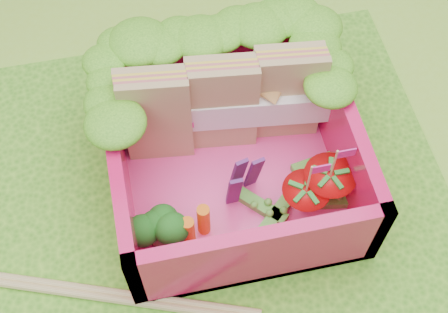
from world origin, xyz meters
The scene contains 13 objects.
ground centered at (0.00, 0.00, 0.00)m, with size 14.00×14.00×0.00m, color #9DD53C.
placemat centered at (0.00, 0.00, 0.01)m, with size 2.60×2.60×0.03m, color #499D23.
bento_floor centered at (0.09, 0.19, 0.06)m, with size 1.30×1.30×0.05m, color #FF4198.
bento_box centered at (0.09, 0.19, 0.31)m, with size 1.30×1.30×0.55m.
lettuce_ruffle centered at (0.09, 0.67, 0.64)m, with size 1.43×0.76×0.11m.
sandwich_stack centered at (0.10, 0.45, 0.40)m, with size 1.21×0.31×0.66m.
broccoli centered at (-0.37, -0.13, 0.26)m, with size 0.34×0.34×0.26m.
carrot_sticks centered at (-0.18, -0.15, 0.21)m, with size 0.16×0.13×0.26m.
purple_wedges centered at (0.11, 0.04, 0.27)m, with size 0.20×0.13×0.38m.
strawberry_left centered at (0.42, -0.13, 0.21)m, with size 0.26×0.26×0.50m.
strawberry_right centered at (0.56, -0.08, 0.23)m, with size 0.28×0.28×0.52m.
snap_peas centered at (0.41, -0.04, 0.11)m, with size 0.69×0.46×0.05m.
chopsticks centered at (-0.93, -0.28, 0.05)m, with size 2.02×0.77×0.04m.
Camera 1 is at (-0.32, -1.53, 3.20)m, focal length 50.00 mm.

